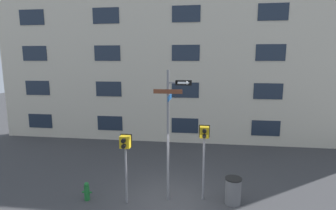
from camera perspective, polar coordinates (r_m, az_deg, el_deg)
The scene contains 7 objects.
ground_plane at distance 9.98m, azimuth 0.65°, elevation -20.90°, with size 60.00×60.00×0.00m, color #38383A.
building_facade at distance 16.04m, azimuth 3.94°, elevation 11.23°, with size 24.00×0.63×11.01m.
street_sign_pole at distance 9.25m, azimuth 0.37°, elevation -4.62°, with size 1.32×0.98×4.76m.
pedestrian_signal_left at distance 9.37m, azimuth -9.27°, elevation -9.51°, with size 0.41×0.40×2.53m.
pedestrian_signal_right at distance 9.52m, azimuth 7.87°, elevation -8.02°, with size 0.38×0.40×2.80m.
fire_hydrant at distance 10.53m, azimuth -17.26°, elevation -17.53°, with size 0.36×0.20×0.70m.
trash_bin at distance 10.10m, azimuth 13.98°, elevation -17.66°, with size 0.60×0.60×0.97m.
Camera 1 is at (1.02, -8.52, 5.09)m, focal length 28.00 mm.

